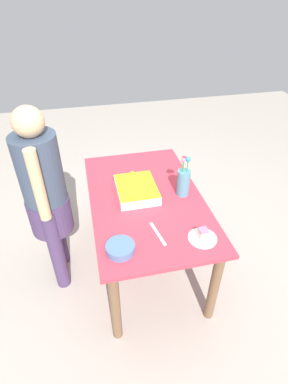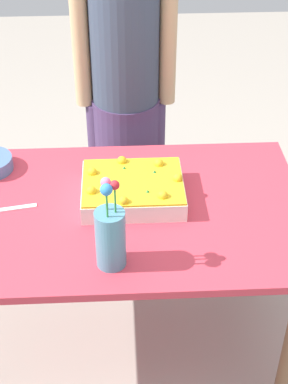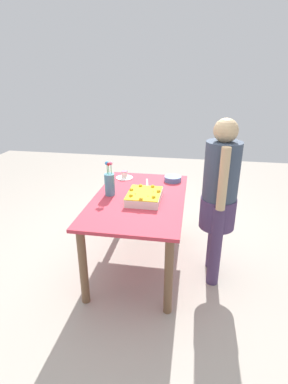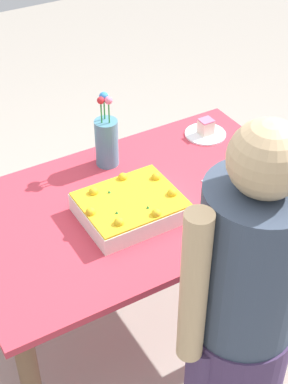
% 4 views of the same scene
% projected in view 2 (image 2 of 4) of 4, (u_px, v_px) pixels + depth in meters
% --- Properties ---
extents(ground_plane, '(8.00, 8.00, 0.00)m').
position_uv_depth(ground_plane, '(121.00, 339.00, 2.58)').
color(ground_plane, '#A69C90').
extents(dining_table, '(1.39, 0.85, 0.73)m').
position_uv_depth(dining_table, '(117.00, 233.00, 2.21)').
color(dining_table, '#C33544').
rests_on(dining_table, ground_plane).
extents(sheet_cake, '(0.37, 0.30, 0.10)m').
position_uv_depth(sheet_cake, '(133.00, 189.00, 2.17)').
color(sheet_cake, white).
rests_on(sheet_cake, dining_table).
extents(cake_knife, '(0.23, 0.06, 0.00)m').
position_uv_depth(cake_knife, '(5.00, 209.00, 2.13)').
color(cake_knife, silver).
rests_on(cake_knife, dining_table).
extents(flower_vase, '(0.10, 0.10, 0.33)m').
position_uv_depth(flower_vase, '(110.00, 236.00, 1.84)').
color(flower_vase, teal).
rests_on(flower_vase, dining_table).
extents(person_standing, '(0.45, 0.31, 1.49)m').
position_uv_depth(person_standing, '(125.00, 87.00, 2.65)').
color(person_standing, '#463257').
rests_on(person_standing, ground_plane).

